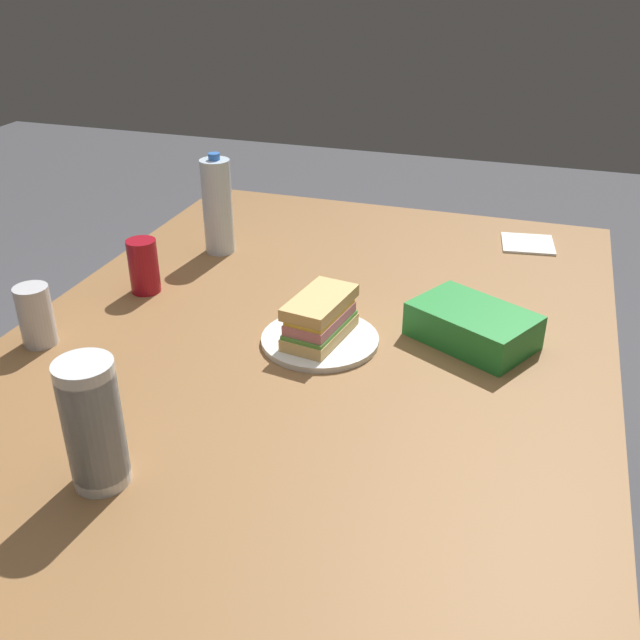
# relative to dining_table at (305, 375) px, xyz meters

# --- Properties ---
(ground_plane) EXTENTS (8.00, 8.00, 0.00)m
(ground_plane) POSITION_rel_dining_table_xyz_m (0.00, 0.00, -0.65)
(ground_plane) COLOR #4C4C51
(dining_table) EXTENTS (1.69, 1.17, 0.72)m
(dining_table) POSITION_rel_dining_table_xyz_m (0.00, 0.00, 0.00)
(dining_table) COLOR olive
(dining_table) RESTS_ON ground_plane
(paper_plate) EXTENTS (0.23, 0.23, 0.01)m
(paper_plate) POSITION_rel_dining_table_xyz_m (0.02, -0.03, 0.08)
(paper_plate) COLOR white
(paper_plate) RESTS_ON dining_table
(sandwich) EXTENTS (0.19, 0.12, 0.08)m
(sandwich) POSITION_rel_dining_table_xyz_m (0.02, -0.03, 0.12)
(sandwich) COLOR #DBB26B
(sandwich) RESTS_ON paper_plate
(soda_can_red) EXTENTS (0.07, 0.07, 0.12)m
(soda_can_red) POSITION_rel_dining_table_xyz_m (0.12, 0.42, 0.13)
(soda_can_red) COLOR maroon
(soda_can_red) RESTS_ON dining_table
(chip_bag) EXTENTS (0.24, 0.27, 0.07)m
(chip_bag) POSITION_rel_dining_table_xyz_m (0.11, -0.31, 0.11)
(chip_bag) COLOR #268C38
(chip_bag) RESTS_ON dining_table
(water_bottle_tall) EXTENTS (0.07, 0.07, 0.25)m
(water_bottle_tall) POSITION_rel_dining_table_xyz_m (0.38, 0.36, 0.19)
(water_bottle_tall) COLOR silver
(water_bottle_tall) RESTS_ON dining_table
(plastic_cup_stack) EXTENTS (0.08, 0.08, 0.20)m
(plastic_cup_stack) POSITION_rel_dining_table_xyz_m (-0.47, 0.15, 0.17)
(plastic_cup_stack) COLOR silver
(plastic_cup_stack) RESTS_ON dining_table
(soda_can_silver) EXTENTS (0.07, 0.07, 0.12)m
(soda_can_silver) POSITION_rel_dining_table_xyz_m (-0.16, 0.50, 0.13)
(soda_can_silver) COLOR silver
(soda_can_silver) RESTS_ON dining_table
(paper_napkin) EXTENTS (0.15, 0.15, 0.01)m
(paper_napkin) POSITION_rel_dining_table_xyz_m (0.66, -0.38, 0.07)
(paper_napkin) COLOR white
(paper_napkin) RESTS_ON dining_table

